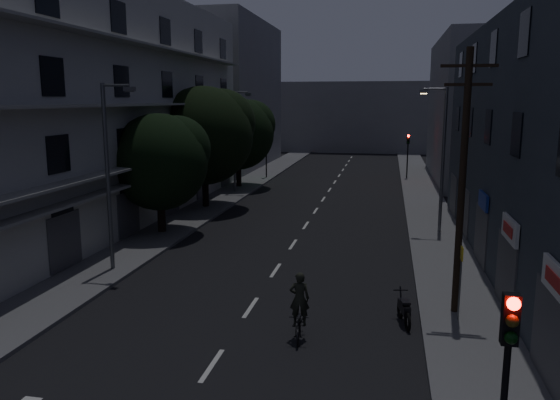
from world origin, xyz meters
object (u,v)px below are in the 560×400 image
(motorcycle, at_px, (404,311))
(cyclist, at_px, (299,316))
(traffic_signal_near, at_px, (508,359))
(utility_pole, at_px, (462,178))
(bus_stop_sign, at_px, (461,270))

(motorcycle, xyz_separation_m, cyclist, (-3.28, -1.83, 0.29))
(traffic_signal_near, distance_m, utility_pole, 9.90)
(traffic_signal_near, height_order, bus_stop_sign, traffic_signal_near)
(motorcycle, bearing_deg, cyclist, -162.35)
(traffic_signal_near, relative_size, cyclist, 1.88)
(utility_pole, bearing_deg, bus_stop_sign, -87.73)
(utility_pole, distance_m, motorcycle, 4.89)
(bus_stop_sign, bearing_deg, cyclist, -156.89)
(bus_stop_sign, height_order, motorcycle, bus_stop_sign)
(bus_stop_sign, relative_size, cyclist, 1.16)
(motorcycle, bearing_deg, bus_stop_sign, -0.85)
(utility_pole, bearing_deg, traffic_signal_near, -92.09)
(traffic_signal_near, bearing_deg, utility_pole, 87.91)
(traffic_signal_near, height_order, motorcycle, traffic_signal_near)
(traffic_signal_near, height_order, cyclist, traffic_signal_near)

